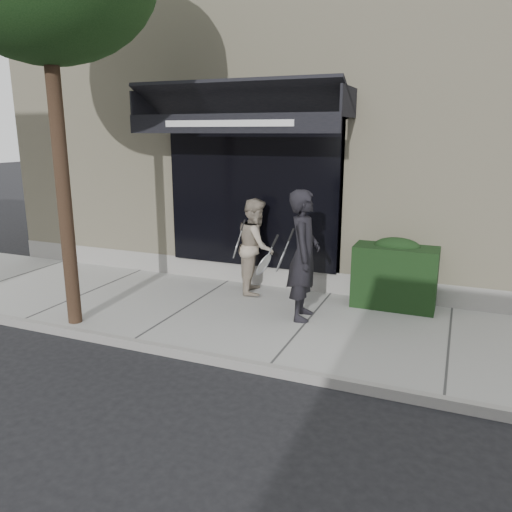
% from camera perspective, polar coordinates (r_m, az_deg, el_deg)
% --- Properties ---
extents(ground, '(80.00, 80.00, 0.00)m').
position_cam_1_polar(ground, '(7.59, 5.73, -8.37)').
color(ground, black).
rests_on(ground, ground).
extents(sidewalk, '(20.00, 3.00, 0.12)m').
position_cam_1_polar(sidewalk, '(7.57, 5.74, -7.95)').
color(sidewalk, '#A4A49E').
rests_on(sidewalk, ground).
extents(curb, '(20.00, 0.10, 0.14)m').
position_cam_1_polar(curb, '(6.22, 1.50, -12.84)').
color(curb, gray).
rests_on(curb, ground).
extents(building_facade, '(14.30, 8.04, 5.64)m').
position_cam_1_polar(building_facade, '(11.87, 13.15, 12.93)').
color(building_facade, beige).
rests_on(building_facade, ground).
extents(hedge, '(1.30, 0.70, 1.14)m').
position_cam_1_polar(hedge, '(8.34, 15.61, -1.98)').
color(hedge, black).
rests_on(hedge, sidewalk).
extents(pedestrian_front, '(0.87, 0.98, 1.96)m').
position_cam_1_polar(pedestrian_front, '(7.43, 5.46, 0.06)').
color(pedestrian_front, black).
rests_on(pedestrian_front, sidewalk).
extents(pedestrian_back, '(0.84, 0.96, 1.66)m').
position_cam_1_polar(pedestrian_back, '(8.69, 0.00, 1.16)').
color(pedestrian_back, '#AFA08C').
rests_on(pedestrian_back, sidewalk).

